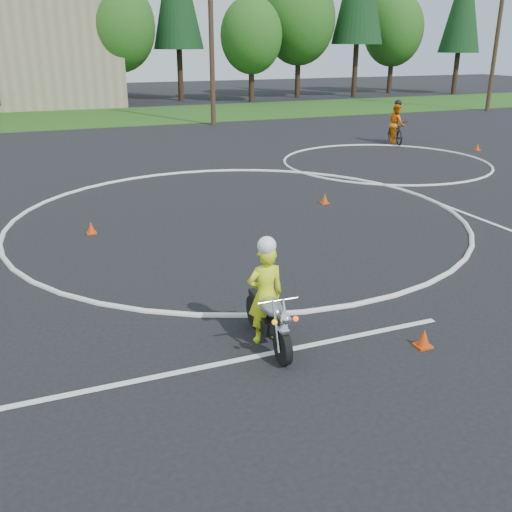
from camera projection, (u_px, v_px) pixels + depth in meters
name	position (u px, v px, depth m)	size (l,w,h in m)	color
ground	(284.00, 253.00, 12.89)	(120.00, 120.00, 0.00)	black
grass_strip	(110.00, 117.00, 36.39)	(120.00, 10.00, 0.02)	#1E4714
course_markings	(290.00, 198.00, 17.42)	(19.05, 19.05, 0.12)	silver
primary_motorcycle	(269.00, 318.00, 8.82)	(0.63, 1.81, 0.95)	black
rider_primary_grp	(266.00, 292.00, 8.80)	(0.60, 0.41, 1.77)	#E0EF19
rider_second_grp	(396.00, 128.00, 26.58)	(1.33, 2.20, 2.00)	black
traffic_cones	(397.00, 190.00, 17.87)	(19.11, 13.69, 0.30)	red
treeline	(276.00, 14.00, 45.78)	(38.20, 8.10, 14.52)	#382619
utility_poles	(211.00, 28.00, 31.07)	(41.60, 1.12, 10.00)	#473321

